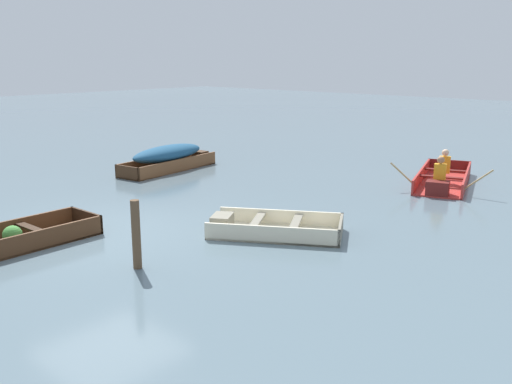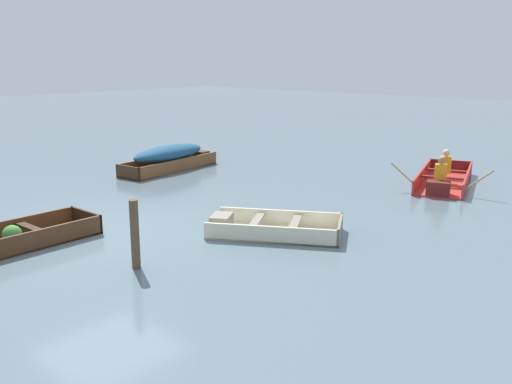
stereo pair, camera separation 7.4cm
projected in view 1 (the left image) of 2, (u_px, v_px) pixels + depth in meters
The scene contains 5 objects.
ground_plane at pixel (104, 233), 10.88m from camera, with size 80.00×80.00×0.00m, color slate.
skiff_cream_near_moored at pixel (270, 228), 10.80m from camera, with size 2.73×2.28×0.33m.
skiff_wooden_brown_mid_moored at pixel (169, 156), 16.84m from camera, with size 1.33×3.39×0.74m.
rowboat_red_with_crew at pixel (443, 179), 14.83m from camera, with size 2.63×3.57×0.93m.
mooring_post at pixel (136, 235), 8.94m from camera, with size 0.14×0.14×1.12m, color brown.
Camera 1 is at (9.11, -5.81, 3.27)m, focal length 40.00 mm.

